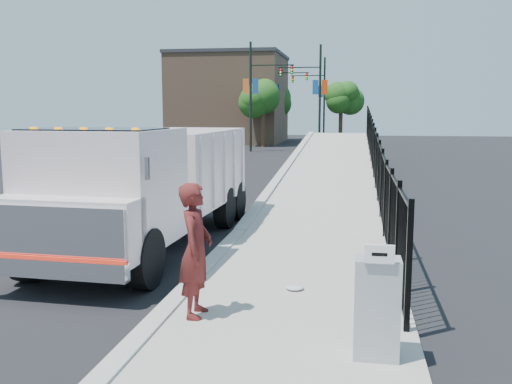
# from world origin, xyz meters

# --- Properties ---
(ground) EXTENTS (120.00, 120.00, 0.00)m
(ground) POSITION_xyz_m (0.00, 0.00, 0.00)
(ground) COLOR black
(ground) RESTS_ON ground
(sidewalk) EXTENTS (3.55, 12.00, 0.12)m
(sidewalk) POSITION_xyz_m (1.93, -2.00, 0.06)
(sidewalk) COLOR #9E998E
(sidewalk) RESTS_ON ground
(curb) EXTENTS (0.30, 12.00, 0.16)m
(curb) POSITION_xyz_m (0.00, -2.00, 0.08)
(curb) COLOR #ADAAA3
(curb) RESTS_ON ground
(ramp) EXTENTS (3.95, 24.06, 3.19)m
(ramp) POSITION_xyz_m (2.12, 16.00, 0.00)
(ramp) COLOR #9E998E
(ramp) RESTS_ON ground
(iron_fence) EXTENTS (0.10, 28.00, 1.80)m
(iron_fence) POSITION_xyz_m (3.55, 12.00, 0.90)
(iron_fence) COLOR black
(iron_fence) RESTS_ON ground
(truck) EXTENTS (3.01, 8.36, 2.83)m
(truck) POSITION_xyz_m (-1.82, 2.43, 1.59)
(truck) COLOR black
(truck) RESTS_ON ground
(worker) EXTENTS (0.51, 0.75, 1.98)m
(worker) POSITION_xyz_m (0.53, -1.89, 1.11)
(worker) COLOR #571917
(worker) RESTS_ON sidewalk
(utility_cabinet) EXTENTS (0.55, 0.40, 1.25)m
(utility_cabinet) POSITION_xyz_m (3.10, -2.91, 0.75)
(utility_cabinet) COLOR gray
(utility_cabinet) RESTS_ON sidewalk
(arrow_sign) EXTENTS (0.35, 0.04, 0.22)m
(arrow_sign) POSITION_xyz_m (3.10, -3.13, 1.48)
(arrow_sign) COLOR white
(arrow_sign) RESTS_ON utility_cabinet
(debris) EXTENTS (0.31, 0.31, 0.08)m
(debris) POSITION_xyz_m (1.84, -0.44, 0.16)
(debris) COLOR silver
(debris) RESTS_ON sidewalk
(light_pole_0) EXTENTS (3.77, 0.22, 8.00)m
(light_pole_0) POSITION_xyz_m (-4.53, 32.19, 4.36)
(light_pole_0) COLOR black
(light_pole_0) RESTS_ON ground
(light_pole_1) EXTENTS (3.77, 0.22, 8.00)m
(light_pole_1) POSITION_xyz_m (-0.20, 34.80, 4.36)
(light_pole_1) COLOR black
(light_pole_1) RESTS_ON ground
(light_pole_2) EXTENTS (3.77, 0.22, 8.00)m
(light_pole_2) POSITION_xyz_m (-4.18, 41.26, 4.36)
(light_pole_2) COLOR black
(light_pole_2) RESTS_ON ground
(light_pole_3) EXTENTS (3.78, 0.22, 8.00)m
(light_pole_3) POSITION_xyz_m (-0.45, 45.80, 4.36)
(light_pole_3) COLOR black
(light_pole_3) RESTS_ON ground
(tree_0) EXTENTS (2.96, 2.96, 5.48)m
(tree_0) POSITION_xyz_m (-4.72, 37.40, 3.96)
(tree_0) COLOR #382314
(tree_0) RESTS_ON ground
(tree_1) EXTENTS (2.23, 2.23, 5.12)m
(tree_1) POSITION_xyz_m (1.58, 40.59, 3.91)
(tree_1) COLOR #382314
(tree_1) RESTS_ON ground
(tree_2) EXTENTS (3.16, 3.16, 5.58)m
(tree_2) POSITION_xyz_m (-5.15, 47.98, 3.97)
(tree_2) COLOR #382314
(tree_2) RESTS_ON ground
(building) EXTENTS (10.00, 10.00, 8.00)m
(building) POSITION_xyz_m (-9.00, 44.00, 4.00)
(building) COLOR #8C664C
(building) RESTS_ON ground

